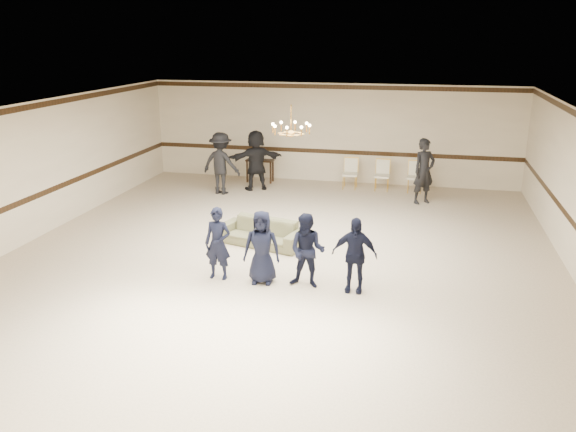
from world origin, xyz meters
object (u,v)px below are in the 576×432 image
banquet_chair_mid (382,176)px  banquet_chair_right (415,177)px  settee (261,232)px  chandelier (291,119)px  boy_c (307,251)px  adult_mid (256,160)px  console_table (260,171)px  adult_right (424,171)px  boy_d (354,255)px  boy_b (262,247)px  adult_left (221,163)px  banquet_chair_left (350,174)px  boy_a (218,244)px

banquet_chair_mid → banquet_chair_right: 1.00m
settee → chandelier: bearing=47.8°
boy_c → adult_mid: adult_mid is taller
banquet_chair_mid → banquet_chair_right: (1.00, 0.00, 0.00)m
banquet_chair_mid → console_table: bearing=178.5°
boy_c → adult_right: 6.81m
settee → adult_mid: 5.07m
boy_d → chandelier: bearing=127.1°
boy_d → adult_mid: adult_mid is taller
chandelier → boy_b: 3.26m
boy_b → boy_d: size_ratio=1.00×
adult_left → banquet_chair_right: bearing=-155.5°
adult_left → adult_mid: 1.14m
boy_c → banquet_chair_mid: size_ratio=1.55×
banquet_chair_right → chandelier: bearing=-112.6°
boy_c → banquet_chair_left: 7.65m
boy_c → boy_d: 0.90m
boy_a → adult_right: adult_right is taller
boy_a → adult_right: bearing=60.2°
boy_a → boy_b: bearing=1.4°
chandelier → boy_a: 3.39m
boy_b → adult_left: adult_left is taller
adult_right → console_table: adult_right is taller
banquet_chair_left → banquet_chair_right: same height
adult_left → console_table: adult_left is taller
boy_d → settee: 3.19m
boy_b → settee: boy_b is taller
console_table → boy_c: bearing=-66.0°
banquet_chair_left → boy_d: bearing=-85.2°
boy_b → adult_left: (-2.98, 6.17, 0.21)m
chandelier → settee: chandelier is taller
boy_b → banquet_chair_left: boy_b is taller
boy_b → boy_d: (1.80, 0.00, 0.00)m
boy_d → settee: bearing=140.4°
chandelier → banquet_chair_right: chandelier is taller
boy_b → boy_c: bearing=-5.5°
adult_left → chandelier: bearing=139.1°
boy_a → console_table: 7.96m
boy_a → banquet_chair_left: boy_a is taller
adult_left → adult_right: size_ratio=1.00×
boy_b → adult_mid: size_ratio=0.78×
settee → banquet_chair_right: bearing=74.0°
boy_d → boy_a: bearing=-178.7°
banquet_chair_left → banquet_chair_mid: bearing=-2.9°
boy_a → boy_c: size_ratio=1.00×
boy_b → adult_mid: bearing=101.3°
boy_c → adult_mid: 7.49m
adult_left → banquet_chair_right: adult_left is taller
banquet_chair_left → console_table: (-3.00, 0.20, -0.10)m
settee → banquet_chair_mid: (2.35, 5.57, 0.18)m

